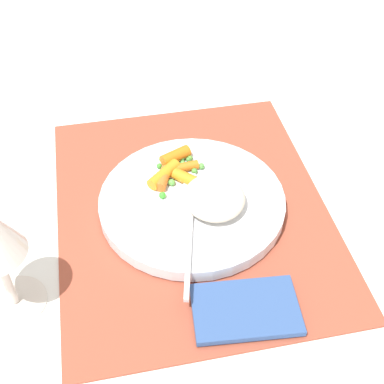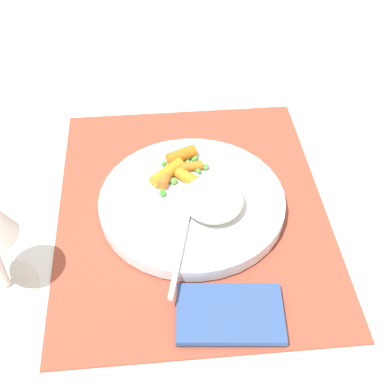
{
  "view_description": "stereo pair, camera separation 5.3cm",
  "coord_description": "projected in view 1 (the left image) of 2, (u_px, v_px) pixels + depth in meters",
  "views": [
    {
      "loc": [
        -0.48,
        0.1,
        0.52
      ],
      "look_at": [
        0.0,
        0.0,
        0.03
      ],
      "focal_mm": 49.72,
      "sensor_mm": 36.0,
      "label": 1
    },
    {
      "loc": [
        -0.49,
        0.04,
        0.52
      ],
      "look_at": [
        0.0,
        0.0,
        0.03
      ],
      "focal_mm": 49.72,
      "sensor_mm": 36.0,
      "label": 2
    }
  ],
  "objects": [
    {
      "name": "ground_plane",
      "position": [
        192.0,
        210.0,
        0.71
      ],
      "size": [
        2.4,
        2.4,
        0.0
      ],
      "primitive_type": "plane",
      "color": "white"
    },
    {
      "name": "placemat",
      "position": [
        192.0,
        208.0,
        0.71
      ],
      "size": [
        0.43,
        0.35,
        0.01
      ],
      "primitive_type": "cube",
      "color": "#9E4733",
      "rests_on": "ground_plane"
    },
    {
      "name": "plate",
      "position": [
        192.0,
        202.0,
        0.7
      ],
      "size": [
        0.24,
        0.24,
        0.02
      ],
      "primitive_type": "cylinder",
      "color": "white",
      "rests_on": "placemat"
    },
    {
      "name": "rice_mound",
      "position": [
        214.0,
        197.0,
        0.67
      ],
      "size": [
        0.08,
        0.08,
        0.03
      ],
      "primitive_type": "ellipsoid",
      "color": "beige",
      "rests_on": "plate"
    },
    {
      "name": "carrot_portion",
      "position": [
        173.0,
        171.0,
        0.72
      ],
      "size": [
        0.09,
        0.07,
        0.02
      ],
      "color": "orange",
      "rests_on": "plate"
    },
    {
      "name": "pea_scatter",
      "position": [
        175.0,
        171.0,
        0.72
      ],
      "size": [
        0.08,
        0.08,
        0.01
      ],
      "color": "green",
      "rests_on": "plate"
    },
    {
      "name": "fork",
      "position": [
        191.0,
        218.0,
        0.67
      ],
      "size": [
        0.2,
        0.06,
        0.01
      ],
      "color": "silver",
      "rests_on": "plate"
    },
    {
      "name": "napkin",
      "position": [
        246.0,
        309.0,
        0.59
      ],
      "size": [
        0.09,
        0.12,
        0.01
      ],
      "primitive_type": "cube",
      "rotation": [
        0.0,
        0.0,
        -0.09
      ],
      "color": "#33518C",
      "rests_on": "placemat"
    }
  ]
}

